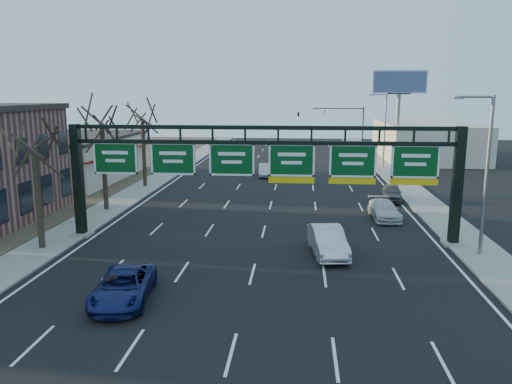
# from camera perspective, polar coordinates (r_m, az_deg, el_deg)

# --- Properties ---
(ground) EXTENTS (160.00, 160.00, 0.00)m
(ground) POSITION_cam_1_polar(r_m,az_deg,el_deg) (24.03, -0.88, -11.01)
(ground) COLOR black
(ground) RESTS_ON ground
(sidewalk_left) EXTENTS (3.00, 120.00, 0.12)m
(sidewalk_left) POSITION_cam_1_polar(r_m,az_deg,el_deg) (45.65, -14.41, -0.52)
(sidewalk_left) COLOR gray
(sidewalk_left) RESTS_ON ground
(sidewalk_right) EXTENTS (3.00, 120.00, 0.12)m
(sidewalk_right) POSITION_cam_1_polar(r_m,az_deg,el_deg) (44.33, 18.61, -1.10)
(sidewalk_right) COLOR gray
(sidewalk_right) RESTS_ON ground
(lane_markings) EXTENTS (21.60, 120.00, 0.01)m
(lane_markings) POSITION_cam_1_polar(r_m,az_deg,el_deg) (43.15, 1.85, -0.91)
(lane_markings) COLOR white
(lane_markings) RESTS_ON ground
(sign_gantry) EXTENTS (24.60, 1.20, 7.20)m
(sign_gantry) POSITION_cam_1_polar(r_m,az_deg,el_deg) (30.52, 0.94, 2.83)
(sign_gantry) COLOR black
(sign_gantry) RESTS_ON ground
(cream_strip) EXTENTS (10.90, 18.40, 4.70)m
(cream_strip) POSITION_cam_1_polar(r_m,az_deg,el_deg) (56.78, -19.83, 3.78)
(cream_strip) COLOR #C1B4A0
(cream_strip) RESTS_ON ground
(building_right_distant) EXTENTS (12.00, 20.00, 5.00)m
(building_right_distant) POSITION_cam_1_polar(r_m,az_deg,el_deg) (74.55, 18.83, 5.59)
(building_right_distant) COLOR #C1B4A0
(building_right_distant) RESTS_ON ground
(tree_gantry) EXTENTS (3.60, 3.60, 8.48)m
(tree_gantry) POSITION_cam_1_polar(r_m,az_deg,el_deg) (31.10, -24.22, 6.61)
(tree_gantry) COLOR #2F261A
(tree_gantry) RESTS_ON sidewalk_left
(tree_mid) EXTENTS (3.60, 3.60, 9.24)m
(tree_mid) POSITION_cam_1_polar(r_m,az_deg,el_deg) (40.09, -17.33, 8.98)
(tree_mid) COLOR #2F261A
(tree_mid) RESTS_ON sidewalk_left
(tree_far) EXTENTS (3.60, 3.60, 8.86)m
(tree_far) POSITION_cam_1_polar(r_m,az_deg,el_deg) (49.50, -12.91, 9.11)
(tree_far) COLOR #2F261A
(tree_far) RESTS_ON sidewalk_left
(streetlight_near) EXTENTS (2.15, 0.22, 9.00)m
(streetlight_near) POSITION_cam_1_polar(r_m,az_deg,el_deg) (30.16, 24.69, 2.57)
(streetlight_near) COLOR slate
(streetlight_near) RESTS_ON sidewalk_right
(streetlight_far) EXTENTS (2.15, 0.22, 9.00)m
(streetlight_far) POSITION_cam_1_polar(r_m,az_deg,el_deg) (63.07, 14.41, 7.26)
(streetlight_far) COLOR slate
(streetlight_far) RESTS_ON sidewalk_right
(billboard_right) EXTENTS (7.00, 0.50, 12.00)m
(billboard_right) POSITION_cam_1_polar(r_m,az_deg,el_deg) (68.29, 16.03, 10.81)
(billboard_right) COLOR slate
(billboard_right) RESTS_ON ground
(traffic_signal_mast) EXTENTS (10.16, 0.54, 7.00)m
(traffic_signal_mast) POSITION_cam_1_polar(r_m,az_deg,el_deg) (77.27, 7.61, 8.50)
(traffic_signal_mast) COLOR black
(traffic_signal_mast) RESTS_ON ground
(car_blue_suv) EXTENTS (2.82, 5.18, 1.38)m
(car_blue_suv) POSITION_cam_1_polar(r_m,az_deg,el_deg) (23.25, -14.93, -10.36)
(car_blue_suv) COLOR navy
(car_blue_suv) RESTS_ON ground
(car_silver_sedan) EXTENTS (2.36, 5.08, 1.61)m
(car_silver_sedan) POSITION_cam_1_polar(r_m,az_deg,el_deg) (28.84, 8.19, -5.58)
(car_silver_sedan) COLOR silver
(car_silver_sedan) RESTS_ON ground
(car_white_wagon) EXTENTS (2.12, 4.67, 1.33)m
(car_white_wagon) POSITION_cam_1_polar(r_m,az_deg,el_deg) (37.81, 14.43, -2.00)
(car_white_wagon) COLOR silver
(car_white_wagon) RESTS_ON ground
(car_grey_far) EXTENTS (2.18, 4.31, 1.41)m
(car_grey_far) POSITION_cam_1_polar(r_m,az_deg,el_deg) (44.20, 15.24, -0.09)
(car_grey_far) COLOR #404245
(car_grey_far) RESTS_ON ground
(car_silver_distant) EXTENTS (1.65, 4.24, 1.38)m
(car_silver_distant) POSITION_cam_1_polar(r_m,az_deg,el_deg) (55.32, 1.11, 2.52)
(car_silver_distant) COLOR #AAABAF
(car_silver_distant) RESTS_ON ground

